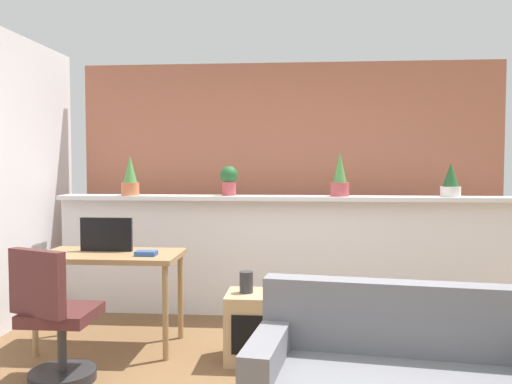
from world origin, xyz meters
TOP-DOWN VIEW (x-y plane):
  - divider_wall at (0.00, 2.00)m, footprint 4.37×0.16m
  - plant_shelf at (0.00, 1.96)m, footprint 4.37×0.30m
  - brick_wall_behind at (0.00, 2.60)m, footprint 4.37×0.10m
  - potted_plant_0 at (-1.50, 1.94)m, footprint 0.17×0.17m
  - potted_plant_1 at (-0.56, 1.99)m, footprint 0.17×0.17m
  - potted_plant_2 at (0.49, 1.97)m, footprint 0.17×0.17m
  - potted_plant_3 at (1.50, 1.97)m, footprint 0.18×0.18m
  - desk at (-1.36, 0.98)m, footprint 1.10×0.60m
  - tv_monitor at (-1.42, 1.06)m, footprint 0.42×0.04m
  - office_chair at (-1.48, 0.25)m, footprint 0.51×0.51m
  - side_cube_shelf at (-0.21, 0.79)m, footprint 0.40×0.41m
  - vase_on_shelf at (-0.27, 0.80)m, footprint 0.10×0.10m
  - book_on_desk at (-1.05, 0.88)m, footprint 0.16×0.11m

SIDE VIEW (x-z plane):
  - side_cube_shelf at x=-0.21m, z-range 0.00..0.50m
  - office_chair at x=-1.48m, z-range -0.07..0.84m
  - divider_wall at x=0.00m, z-range 0.00..1.11m
  - vase_on_shelf at x=-0.27m, z-range 0.50..0.66m
  - desk at x=-1.36m, z-range 0.29..1.04m
  - book_on_desk at x=-1.05m, z-range 0.75..0.79m
  - tv_monitor at x=-1.42m, z-range 0.75..1.02m
  - plant_shelf at x=0.00m, z-range 1.11..1.15m
  - brick_wall_behind at x=0.00m, z-range 0.00..2.50m
  - potted_plant_3 at x=1.50m, z-range 1.13..1.44m
  - potted_plant_1 at x=-0.56m, z-range 1.16..1.44m
  - potted_plant_0 at x=-1.50m, z-range 1.12..1.51m
  - potted_plant_2 at x=0.49m, z-range 1.11..1.53m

